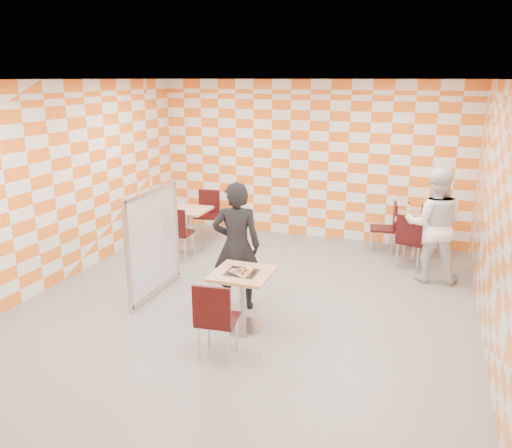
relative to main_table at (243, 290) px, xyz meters
The scene contains 15 objects.
room_shell 1.47m from the main_table, 99.73° to the left, with size 7.00×7.00×7.00m.
main_table is the anchor object (origin of this frame).
second_table 3.91m from the main_table, 60.91° to the left, with size 0.70×0.70×0.75m.
empty_table 3.22m from the main_table, 128.59° to the left, with size 0.70×0.70×0.75m.
chair_main_front 0.80m from the main_table, 91.05° to the right, with size 0.46×0.47×0.92m.
chair_second_front 3.34m from the main_table, 56.68° to the left, with size 0.52×0.53×0.92m.
chair_second_side 3.75m from the main_table, 67.82° to the left, with size 0.48×0.48×0.92m.
chair_empty_near 2.73m from the main_table, 135.25° to the left, with size 0.45×0.46×0.92m.
chair_empty_far 3.84m from the main_table, 121.17° to the left, with size 0.48×0.49×0.92m.
partition 1.66m from the main_table, 160.78° to the left, with size 0.08×1.38×1.55m.
man_dark 0.73m from the main_table, 118.03° to the left, with size 0.64×0.42×1.74m, color black.
man_white 3.29m from the main_table, 48.51° to the left, with size 0.86×0.67×1.77m, color white.
pizza_on_foil 0.26m from the main_table, 90.13° to the right, with size 0.40×0.40×0.04m.
sport_bottle 3.95m from the main_table, 63.84° to the left, with size 0.06×0.06×0.20m.
soda_bottle 4.03m from the main_table, 60.35° to the left, with size 0.07×0.07×0.23m.
Camera 1 is at (2.23, -5.80, 3.01)m, focal length 35.00 mm.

